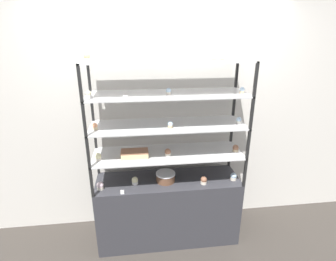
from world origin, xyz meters
TOP-DOWN VIEW (x-y plane):
  - ground_plane at (0.00, 0.00)m, footprint 20.00×20.00m
  - back_wall at (0.00, 0.38)m, footprint 8.00×0.05m
  - display_base at (0.00, 0.00)m, footprint 1.49×0.47m
  - display_riser_lower at (0.00, 0.00)m, footprint 1.49×0.47m
  - display_riser_middle at (0.00, 0.00)m, footprint 1.49×0.47m
  - display_riser_upper at (0.00, 0.00)m, footprint 1.49×0.47m
  - display_riser_top at (0.00, 0.00)m, footprint 1.49×0.47m
  - layer_cake_centerpiece at (-0.03, -0.03)m, footprint 0.20×0.20m
  - sheet_cake_frosted at (-0.33, -0.05)m, footprint 0.26×0.14m
  - cupcake_0 at (-0.68, -0.10)m, footprint 0.06×0.06m
  - cupcake_1 at (-0.34, -0.05)m, footprint 0.06×0.06m
  - cupcake_2 at (0.35, -0.13)m, footprint 0.06×0.06m
  - cupcake_3 at (0.67, -0.09)m, footprint 0.06×0.06m
  - price_tag_0 at (-0.46, -0.21)m, footprint 0.04×0.00m
  - cupcake_4 at (-0.68, -0.07)m, footprint 0.06×0.06m
  - cupcake_5 at (-0.01, -0.05)m, footprint 0.06×0.06m
  - cupcake_6 at (0.69, -0.04)m, footprint 0.06×0.06m
  - price_tag_1 at (0.46, -0.21)m, footprint 0.04×0.00m
  - cupcake_7 at (-0.68, -0.06)m, footprint 0.05×0.05m
  - cupcake_8 at (0.01, -0.10)m, footprint 0.05×0.05m
  - cupcake_9 at (0.69, -0.05)m, footprint 0.05×0.05m
  - price_tag_2 at (0.10, -0.21)m, footprint 0.04×0.00m
  - cupcake_10 at (-0.70, -0.06)m, footprint 0.05×0.05m
  - cupcake_11 at (0.00, -0.04)m, footprint 0.05×0.05m
  - cupcake_12 at (0.68, -0.07)m, footprint 0.05×0.05m
  - price_tag_3 at (-0.38, -0.21)m, footprint 0.04×0.00m
  - cupcake_13 at (-0.69, -0.05)m, footprint 0.05×0.05m
  - cupcake_14 at (0.01, -0.08)m, footprint 0.05×0.05m
  - cupcake_15 at (0.69, -0.05)m, footprint 0.05×0.05m
  - price_tag_4 at (-0.12, -0.21)m, footprint 0.04×0.00m
  - donut_glazed at (0.45, -0.01)m, footprint 0.13×0.13m

SIDE VIEW (x-z plane):
  - ground_plane at x=0.00m, z-range 0.00..0.00m
  - display_base at x=0.00m, z-range 0.00..0.73m
  - price_tag_0 at x=-0.46m, z-range 0.73..0.78m
  - cupcake_0 at x=-0.68m, z-range 0.73..0.81m
  - cupcake_1 at x=-0.34m, z-range 0.73..0.81m
  - cupcake_2 at x=0.35m, z-range 0.73..0.81m
  - cupcake_3 at x=0.67m, z-range 0.73..0.81m
  - layer_cake_centerpiece at x=-0.03m, z-range 0.73..0.83m
  - display_riser_lower at x=0.00m, z-range 0.87..1.17m
  - price_tag_1 at x=0.46m, z-range 1.03..1.08m
  - sheet_cake_frosted at x=-0.33m, z-range 1.03..1.10m
  - cupcake_4 at x=-0.68m, z-range 1.03..1.10m
  - cupcake_5 at x=-0.01m, z-range 1.03..1.10m
  - cupcake_6 at x=0.69m, z-range 1.03..1.10m
  - back_wall at x=0.00m, z-range 0.00..2.60m
  - display_riser_middle at x=0.00m, z-range 1.17..1.47m
  - price_tag_2 at x=0.10m, z-range 1.34..1.38m
  - cupcake_7 at x=-0.68m, z-range 1.34..1.40m
  - cupcake_8 at x=0.01m, z-range 1.34..1.40m
  - cupcake_9 at x=0.69m, z-range 1.34..1.40m
  - display_riser_upper at x=0.00m, z-range 1.47..1.77m
  - price_tag_3 at x=-0.38m, z-range 1.64..1.68m
  - cupcake_10 at x=-0.70m, z-range 1.64..1.70m
  - cupcake_11 at x=0.00m, z-range 1.64..1.70m
  - cupcake_12 at x=0.68m, z-range 1.64..1.70m
  - display_riser_top at x=0.00m, z-range 1.77..2.08m
  - donut_glazed at x=0.45m, z-range 1.94..1.98m
  - price_tag_4 at x=-0.12m, z-range 1.94..1.99m
  - cupcake_13 at x=-0.69m, z-range 1.94..2.01m
  - cupcake_14 at x=0.01m, z-range 1.94..2.01m
  - cupcake_15 at x=0.69m, z-range 1.94..2.01m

